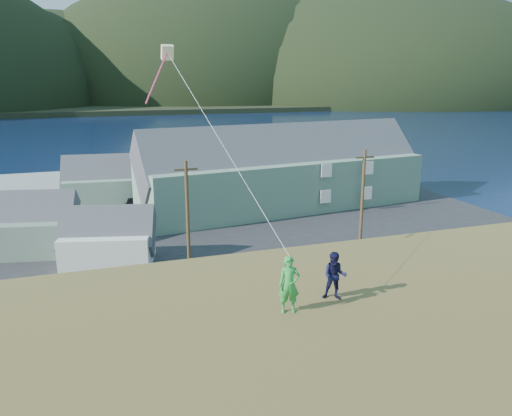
{
  "coord_description": "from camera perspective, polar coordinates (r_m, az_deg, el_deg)",
  "views": [
    {
      "loc": [
        -5.65,
        -31.61,
        14.38
      ],
      "look_at": [
        1.15,
        -11.4,
        8.8
      ],
      "focal_mm": 35.0,
      "sensor_mm": 36.0,
      "label": 1
    }
  ],
  "objects": [
    {
      "name": "far_hills",
      "position": [
        313.96,
        -11.28,
        12.13
      ],
      "size": [
        760.0,
        265.0,
        143.0
      ],
      "color": "black",
      "rests_on": "ground"
    },
    {
      "name": "kite_flyer_navy",
      "position": [
        16.86,
        9.0,
        -7.69
      ],
      "size": [
        1.0,
        0.93,
        1.64
      ],
      "primitive_type": "imported",
      "rotation": [
        0.0,
        0.0,
        -0.5
      ],
      "color": "#131334",
      "rests_on": "hillside"
    },
    {
      "name": "waterfront_lot",
      "position": [
        50.99,
        -11.48,
        -1.95
      ],
      "size": [
        72.0,
        36.0,
        0.12
      ],
      "primitive_type": "cube",
      "color": "#28282B",
      "rests_on": "ground"
    },
    {
      "name": "shed_palegreen_near",
      "position": [
        46.17,
        -25.09,
        -1.81
      ],
      "size": [
        9.61,
        7.06,
        6.29
      ],
      "rotation": [
        0.0,
        0.0,
        -0.21
      ],
      "color": "slate",
      "rests_on": "waterfront_lot"
    },
    {
      "name": "kite_rig",
      "position": [
        20.15,
        -10.09,
        16.46
      ],
      "size": [
        1.84,
        3.65,
        9.59
      ],
      "color": "#F9ECBD",
      "rests_on": "ground"
    },
    {
      "name": "ground",
      "position": [
        35.18,
        -7.83,
        -9.6
      ],
      "size": [
        900.0,
        900.0,
        0.0
      ],
      "primitive_type": "plane",
      "color": "#0A1638",
      "rests_on": "ground"
    },
    {
      "name": "grass_strip",
      "position": [
        33.38,
        -7.16,
        -10.88
      ],
      "size": [
        110.0,
        8.0,
        0.1
      ],
      "primitive_type": "cube",
      "color": "#4C3D19",
      "rests_on": "ground"
    },
    {
      "name": "kite_flyer_green",
      "position": [
        15.77,
        3.8,
        -8.74
      ],
      "size": [
        0.75,
        0.57,
        1.85
      ],
      "primitive_type": "imported",
      "rotation": [
        0.0,
        0.0,
        -0.21
      ],
      "color": "green",
      "rests_on": "hillside"
    },
    {
      "name": "lodge",
      "position": [
        56.11,
        3.19,
        4.4
      ],
      "size": [
        33.36,
        13.07,
        11.43
      ],
      "rotation": [
        0.0,
        0.0,
        0.13
      ],
      "color": "slate",
      "rests_on": "waterfront_lot"
    },
    {
      "name": "far_shore",
      "position": [
        361.9,
        -18.08,
        11.85
      ],
      "size": [
        900.0,
        320.0,
        2.0
      ],
      "primitive_type": "cube",
      "color": "black",
      "rests_on": "ground"
    },
    {
      "name": "shed_palegreen_far",
      "position": [
        60.16,
        -16.29,
        2.89
      ],
      "size": [
        11.1,
        7.04,
        7.09
      ],
      "rotation": [
        0.0,
        0.0,
        -0.1
      ],
      "color": "gray",
      "rests_on": "waterfront_lot"
    },
    {
      "name": "shed_white",
      "position": [
        40.67,
        -16.55,
        -3.38
      ],
      "size": [
        8.07,
        6.28,
        5.69
      ],
      "rotation": [
        0.0,
        0.0,
        -0.24
      ],
      "color": "white",
      "rests_on": "waterfront_lot"
    },
    {
      "name": "parked_cars",
      "position": [
        54.28,
        -24.13,
        -1.1
      ],
      "size": [
        21.43,
        13.72,
        1.55
      ],
      "color": "white",
      "rests_on": "waterfront_lot"
    },
    {
      "name": "utility_poles",
      "position": [
        34.88,
        -9.82,
        -1.91
      ],
      "size": [
        31.79,
        0.24,
        8.98
      ],
      "color": "#47331E",
      "rests_on": "waterfront_lot"
    },
    {
      "name": "wharf",
      "position": [
        72.95,
        -18.53,
        2.89
      ],
      "size": [
        26.0,
        14.0,
        0.9
      ],
      "primitive_type": "cube",
      "color": "gray",
      "rests_on": "ground"
    }
  ]
}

